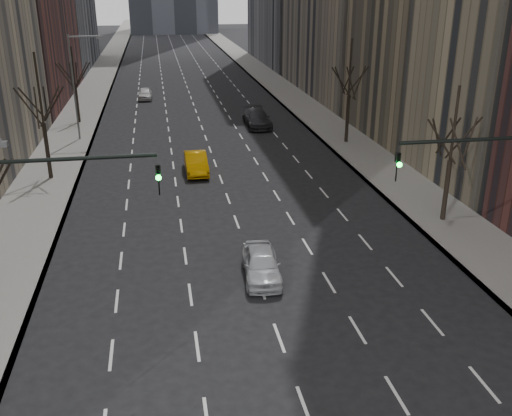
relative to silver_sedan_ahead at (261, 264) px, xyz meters
name	(u,v)px	position (x,y,z in m)	size (l,w,h in m)	color
sidewalk_left	(93,92)	(-12.46, 52.96, -0.64)	(4.50, 320.00, 0.15)	slate
sidewalk_right	(278,86)	(12.04, 52.96, -0.64)	(4.50, 320.00, 0.15)	slate
tree_lw_c	(44,124)	(-12.21, 16.96, 3.32)	(3.36, 3.50, 8.74)	black
tree_lw_d	(75,88)	(-12.21, 34.96, 2.84)	(3.36, 3.50, 7.36)	black
tree_rw_b	(450,161)	(11.79, 4.96, 3.00)	(3.36, 3.50, 7.82)	black
tree_rw_c	(349,97)	(11.79, 22.96, 3.32)	(3.36, 3.50, 8.74)	black
traffic_mast_left	(16,227)	(-9.32, -5.04, 4.77)	(6.69, 0.39, 8.00)	black
traffic_mast_right	(511,194)	(8.90, -5.04, 4.77)	(6.69, 0.39, 8.00)	black
streetlight_far	(77,77)	(-11.05, 27.96, 4.90)	(2.83, 0.22, 9.00)	slate
silver_sedan_ahead	(261,264)	(0.00, 0.00, 0.00)	(1.69, 4.21, 1.43)	#AFB2B8
far_taxi	(196,163)	(-1.83, 16.80, 0.03)	(1.59, 4.55, 1.50)	orange
far_suv_grey	(257,118)	(5.17, 30.47, 0.10)	(2.29, 5.62, 1.63)	#2A2A2F
far_car_white	(145,94)	(-5.74, 46.76, -0.03)	(1.63, 4.04, 1.38)	silver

